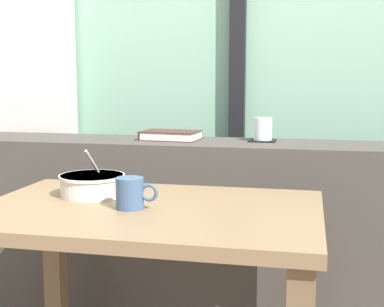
{
  "coord_description": "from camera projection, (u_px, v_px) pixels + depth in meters",
  "views": [
    {
      "loc": [
        0.41,
        -1.44,
        1.07
      ],
      "look_at": [
        0.02,
        0.35,
        0.81
      ],
      "focal_mm": 50.61,
      "sensor_mm": 36.0,
      "label": 1
    }
  ],
  "objects": [
    {
      "name": "ceramic_mug",
      "position": [
        131.0,
        193.0,
        1.46
      ],
      "size": [
        0.11,
        0.08,
        0.08
      ],
      "color": "#3D567A",
      "rests_on": "breakfast_table"
    },
    {
      "name": "soup_bowl",
      "position": [
        92.0,
        185.0,
        1.62
      ],
      "size": [
        0.2,
        0.2,
        0.14
      ],
      "color": "silver",
      "rests_on": "breakfast_table"
    },
    {
      "name": "outdoor_backdrop",
      "position": [
        221.0,
        5.0,
        2.48
      ],
      "size": [
        4.8,
        0.08,
        2.8
      ],
      "primitive_type": "cube",
      "color": "#84B293",
      "rests_on": "ground"
    },
    {
      "name": "closed_book",
      "position": [
        170.0,
        135.0,
        2.09
      ],
      "size": [
        0.23,
        0.16,
        0.03
      ],
      "color": "#47231E",
      "rests_on": "dark_console_ledge"
    },
    {
      "name": "juice_glass",
      "position": [
        263.0,
        130.0,
        2.04
      ],
      "size": [
        0.07,
        0.07,
        0.09
      ],
      "color": "white",
      "rests_on": "coaster_square"
    },
    {
      "name": "coaster_square",
      "position": [
        263.0,
        141.0,
        2.04
      ],
      "size": [
        0.1,
        0.1,
        0.0
      ],
      "primitive_type": "cube",
      "color": "black",
      "rests_on": "dark_console_ledge"
    },
    {
      "name": "breakfast_table",
      "position": [
        149.0,
        254.0,
        1.5
      ],
      "size": [
        0.94,
        0.62,
        0.72
      ],
      "color": "brown",
      "rests_on": "ground"
    },
    {
      "name": "dark_console_ledge",
      "position": [
        197.0,
        247.0,
        2.1
      ],
      "size": [
        2.8,
        0.32,
        0.83
      ],
      "primitive_type": "cube",
      "color": "#423D38",
      "rests_on": "ground"
    },
    {
      "name": "curtain_left_panel",
      "position": [
        19.0,
        40.0,
        2.61
      ],
      "size": [
        0.56,
        0.06,
        2.5
      ],
      "primitive_type": "cube",
      "color": "silver",
      "rests_on": "ground"
    },
    {
      "name": "window_divider_post",
      "position": [
        238.0,
        25.0,
        2.41
      ],
      "size": [
        0.07,
        0.05,
        2.6
      ],
      "primitive_type": "cube",
      "color": "black",
      "rests_on": "ground"
    }
  ]
}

